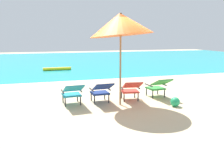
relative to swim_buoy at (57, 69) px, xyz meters
The scene contains 9 objects.
ground_plane 3.34m from the swim_buoy, 64.71° to the right, with size 40.00×40.00×0.00m, color #CCB78E.
ocean_band 5.75m from the swim_buoy, 75.64° to the left, with size 40.00×18.00×0.01m, color teal.
swim_buoy is the anchor object (origin of this frame).
lounge_chair_far_left 7.26m from the swim_buoy, 89.50° to the right, with size 0.60×0.91×0.68m.
lounge_chair_near_left 7.33m from the swim_buoy, 82.84° to the right, with size 0.58×0.90×0.68m.
lounge_chair_near_right 7.53m from the swim_buoy, 75.89° to the right, with size 0.65×0.94×0.68m.
lounge_chair_far_right 7.70m from the swim_buoy, 68.34° to the right, with size 0.60×0.91×0.68m.
beach_umbrella_center 8.00m from the swim_buoy, 79.46° to the right, with size 2.54×2.53×2.71m.
beach_ball 8.64m from the swim_buoy, 70.67° to the right, with size 0.27×0.27×0.27m, color #1E9E60.
Camera 1 is at (-2.07, -6.76, 1.99)m, focal length 37.15 mm.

